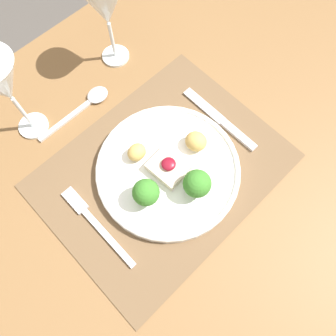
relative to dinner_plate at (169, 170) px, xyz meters
name	(u,v)px	position (x,y,z in m)	size (l,w,h in m)	color
ground_plane	(165,235)	(0.00, 0.01, -0.77)	(8.00, 8.00, 0.00)	#4C4742
dining_table	(163,185)	(0.00, 0.01, -0.11)	(1.42, 0.93, 0.75)	brown
placemat	(163,170)	(0.00, 0.01, -0.02)	(0.47, 0.37, 0.00)	brown
dinner_plate	(169,170)	(0.00, 0.00, 0.00)	(0.29, 0.29, 0.08)	white
fork	(94,221)	(-0.17, 0.03, -0.01)	(0.02, 0.20, 0.01)	silver
knife	(224,123)	(0.17, 0.00, -0.01)	(0.02, 0.20, 0.01)	silver
spoon	(90,101)	(-0.01, 0.24, -0.01)	(0.18, 0.04, 0.01)	silver
wine_glass_near	(105,5)	(0.12, 0.30, 0.13)	(0.09, 0.09, 0.20)	white
wine_glass_far	(1,84)	(-0.13, 0.28, 0.13)	(0.09, 0.09, 0.21)	white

